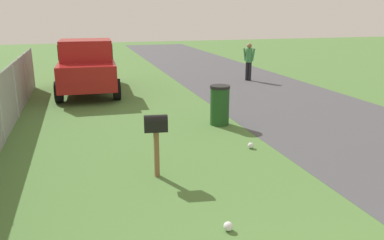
% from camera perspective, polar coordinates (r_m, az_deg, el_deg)
% --- Properties ---
extents(road_asphalt, '(60.00, 5.51, 0.01)m').
position_cam_1_polar(road_asphalt, '(10.48, 26.61, -3.09)').
color(road_asphalt, '#47474C').
rests_on(road_asphalt, ground).
extents(mailbox, '(0.26, 0.47, 1.24)m').
position_cam_1_polar(mailbox, '(7.27, -5.38, -1.23)').
color(mailbox, brown).
rests_on(mailbox, ground).
extents(pickup_truck, '(5.25, 2.42, 2.09)m').
position_cam_1_polar(pickup_truck, '(15.59, -15.29, 7.93)').
color(pickup_truck, maroon).
rests_on(pickup_truck, ground).
extents(trash_bin, '(0.56, 0.56, 1.12)m').
position_cam_1_polar(trash_bin, '(10.81, 4.14, 2.23)').
color(trash_bin, '#1E4C1E').
rests_on(trash_bin, ground).
extents(pedestrian, '(0.35, 0.48, 1.70)m').
position_cam_1_polar(pedestrian, '(18.02, 8.45, 8.94)').
color(pedestrian, black).
rests_on(pedestrian, ground).
extents(fence_section, '(14.92, 0.07, 1.65)m').
position_cam_1_polar(fence_section, '(10.20, -26.67, 1.64)').
color(fence_section, '#9EA3A8').
rests_on(fence_section, ground).
extents(litter_bag_near_hydrant, '(0.14, 0.14, 0.14)m').
position_cam_1_polar(litter_bag_near_hydrant, '(9.11, 8.72, -3.77)').
color(litter_bag_near_hydrant, silver).
rests_on(litter_bag_near_hydrant, ground).
extents(litter_bag_far_scatter, '(0.14, 0.14, 0.14)m').
position_cam_1_polar(litter_bag_far_scatter, '(5.85, 5.39, -15.45)').
color(litter_bag_far_scatter, silver).
rests_on(litter_bag_far_scatter, ground).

